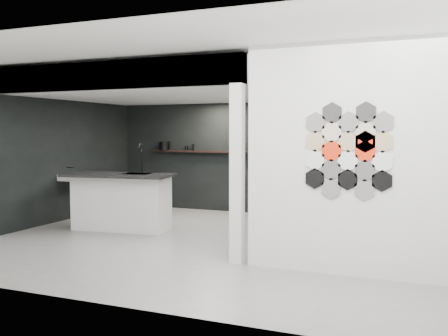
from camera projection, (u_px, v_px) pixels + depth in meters
floor at (211, 242)px, 7.83m from camera, size 7.00×6.00×0.01m
partition_panel at (347, 159)px, 5.96m from camera, size 2.45×0.15×2.80m
bay_clad_back at (211, 157)px, 10.97m from camera, size 4.40×0.04×2.35m
bay_clad_left at (73, 160)px, 9.98m from camera, size 0.04×4.00×2.35m
bulkhead at (167, 87)px, 9.06m from camera, size 4.40×4.00×0.40m
corner_column at (237, 174)px, 6.51m from camera, size 0.16×0.16×2.35m
fascia_beam at (104, 76)px, 7.29m from camera, size 4.40×0.16×0.40m
wall_basin at (76, 177)px, 9.73m from camera, size 0.40×0.60×0.12m
display_shelf at (214, 152)px, 10.83m from camera, size 3.00×0.15×0.04m
kitchen_island at (121, 201)px, 8.79m from camera, size 1.98×1.06×1.52m
stockpot at (165, 146)px, 11.28m from camera, size 0.31×0.31×0.19m
kettle at (254, 148)px, 10.47m from camera, size 0.19×0.19×0.14m
glass_bowl at (272, 149)px, 10.33m from camera, size 0.17×0.17×0.11m
glass_vase at (273, 149)px, 10.31m from camera, size 0.10×0.10×0.13m
bottle_dark at (193, 147)px, 11.01m from camera, size 0.07×0.07×0.15m
utensil_cup at (186, 148)px, 11.07m from camera, size 0.10×0.10×0.10m
hex_tile_cluster at (349, 151)px, 5.86m from camera, size 1.04×0.02×1.16m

